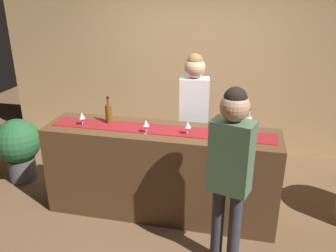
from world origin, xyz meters
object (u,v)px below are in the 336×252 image
object	(u,v)px
wine_bottle_green	(233,123)
wine_glass_far_end	(188,125)
wine_glass_near_customer	(82,116)
bartender	(194,109)
wine_glass_mid_counter	(146,123)
wine_bottle_clear	(248,127)
customer_sipping	(231,163)
wine_bottle_amber	(109,113)
potted_plant_tall	(19,146)

from	to	relation	value
wine_bottle_green	wine_glass_far_end	world-z (taller)	wine_bottle_green
wine_glass_near_customer	bartender	size ratio (longest dim) A/B	0.08
wine_bottle_green	wine_glass_mid_counter	bearing A→B (deg)	-167.30
wine_glass_near_customer	wine_glass_far_end	world-z (taller)	same
wine_glass_near_customer	bartender	world-z (taller)	bartender
wine_bottle_clear	bartender	world-z (taller)	bartender
bartender	customer_sipping	world-z (taller)	bartender
wine_glass_near_customer	bartender	bearing A→B (deg)	29.72
wine_glass_far_end	bartender	bearing A→B (deg)	93.16
wine_glass_far_end	bartender	size ratio (longest dim) A/B	0.08
wine_glass_near_customer	customer_sipping	world-z (taller)	customer_sipping
wine_glass_far_end	customer_sipping	distance (m)	0.77
wine_bottle_amber	wine_glass_near_customer	xyz separation A→B (m)	(-0.26, -0.13, -0.01)
wine_bottle_green	wine_glass_far_end	xyz separation A→B (m)	(-0.44, -0.15, -0.01)
wine_glass_mid_counter	bartender	bearing A→B (deg)	61.03
wine_bottle_green	wine_glass_mid_counter	size ratio (longest dim) A/B	2.10
wine_glass_near_customer	customer_sipping	xyz separation A→B (m)	(1.62, -0.62, -0.06)
potted_plant_tall	wine_glass_far_end	bearing A→B (deg)	-9.05
wine_glass_mid_counter	customer_sipping	xyz separation A→B (m)	(0.89, -0.57, -0.06)
customer_sipping	wine_bottle_amber	bearing A→B (deg)	167.94
wine_glass_far_end	wine_bottle_clear	bearing A→B (deg)	6.35
wine_bottle_clear	wine_glass_far_end	distance (m)	0.59
wine_bottle_clear	wine_glass_near_customer	distance (m)	1.75
wine_bottle_amber	wine_glass_mid_counter	xyz separation A→B (m)	(0.48, -0.19, -0.01)
customer_sipping	wine_glass_near_customer	bearing A→B (deg)	175.92
wine_bottle_green	potted_plant_tall	world-z (taller)	wine_bottle_green
wine_bottle_amber	wine_glass_mid_counter	distance (m)	0.52
wine_bottle_clear	customer_sipping	world-z (taller)	customer_sipping
wine_bottle_amber	wine_glass_far_end	world-z (taller)	wine_bottle_amber
bartender	wine_glass_near_customer	bearing A→B (deg)	20.77
wine_bottle_green	wine_glass_near_customer	size ratio (longest dim) A/B	2.10
wine_glass_mid_counter	bartender	world-z (taller)	bartender
wine_glass_far_end	wine_bottle_amber	bearing A→B (deg)	170.93
wine_bottle_amber	potted_plant_tall	world-z (taller)	wine_bottle_amber
potted_plant_tall	wine_bottle_clear	bearing A→B (deg)	-5.92
wine_bottle_amber	wine_glass_mid_counter	size ratio (longest dim) A/B	2.10
wine_bottle_clear	wine_glass_mid_counter	size ratio (longest dim) A/B	2.10
customer_sipping	potted_plant_tall	size ratio (longest dim) A/B	2.01
wine_bottle_clear	bartender	bearing A→B (deg)	136.94
wine_bottle_green	wine_glass_far_end	size ratio (longest dim) A/B	2.10
wine_bottle_clear	wine_bottle_amber	distance (m)	1.49
wine_glass_far_end	potted_plant_tall	world-z (taller)	wine_glass_far_end
wine_bottle_clear	wine_glass_mid_counter	distance (m)	1.02
wine_glass_mid_counter	customer_sipping	size ratio (longest dim) A/B	0.08
wine_glass_near_customer	bartender	distance (m)	1.29
wine_glass_near_customer	wine_glass_far_end	size ratio (longest dim) A/B	1.00
bartender	wine_glass_far_end	bearing A→B (deg)	84.21
bartender	customer_sipping	bearing A→B (deg)	102.63
customer_sipping	wine_bottle_clear	bearing A→B (deg)	96.61
wine_glass_near_customer	potted_plant_tall	world-z (taller)	wine_glass_near_customer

